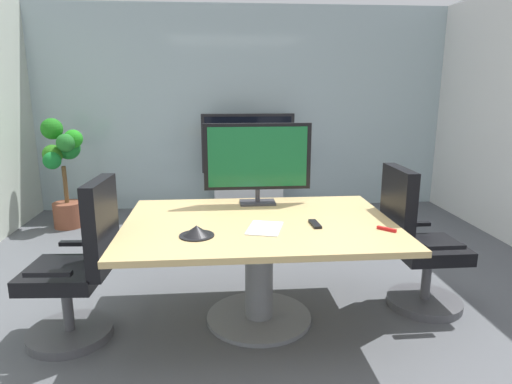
{
  "coord_description": "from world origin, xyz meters",
  "views": [
    {
      "loc": [
        -0.35,
        -2.93,
        1.67
      ],
      "look_at": [
        -0.07,
        0.27,
        0.9
      ],
      "focal_mm": 31.34,
      "sensor_mm": 36.0,
      "label": 1
    }
  ],
  "objects_px": {
    "wall_display_unit": "(248,180)",
    "conference_phone": "(197,231)",
    "remote_control": "(315,224)",
    "office_chair_right": "(417,250)",
    "tv_monitor": "(258,159)",
    "office_chair_left": "(79,275)",
    "potted_plant": "(63,167)",
    "conference_table": "(259,246)"
  },
  "relations": [
    {
      "from": "wall_display_unit",
      "to": "conference_phone",
      "type": "relative_size",
      "value": 5.95
    },
    {
      "from": "wall_display_unit",
      "to": "remote_control",
      "type": "relative_size",
      "value": 7.71
    },
    {
      "from": "office_chair_right",
      "to": "tv_monitor",
      "type": "xyz_separation_m",
      "value": [
        -1.17,
        0.39,
        0.65
      ]
    },
    {
      "from": "remote_control",
      "to": "wall_display_unit",
      "type": "bearing_deg",
      "value": 91.22
    },
    {
      "from": "wall_display_unit",
      "to": "remote_control",
      "type": "height_order",
      "value": "wall_display_unit"
    },
    {
      "from": "office_chair_left",
      "to": "wall_display_unit",
      "type": "bearing_deg",
      "value": 159.77
    },
    {
      "from": "office_chair_left",
      "to": "tv_monitor",
      "type": "xyz_separation_m",
      "value": [
        1.23,
        0.63,
        0.65
      ]
    },
    {
      "from": "potted_plant",
      "to": "conference_phone",
      "type": "bearing_deg",
      "value": -57.95
    },
    {
      "from": "office_chair_left",
      "to": "potted_plant",
      "type": "relative_size",
      "value": 0.85
    },
    {
      "from": "tv_monitor",
      "to": "remote_control",
      "type": "relative_size",
      "value": 4.94
    },
    {
      "from": "office_chair_right",
      "to": "potted_plant",
      "type": "height_order",
      "value": "potted_plant"
    },
    {
      "from": "conference_table",
      "to": "tv_monitor",
      "type": "xyz_separation_m",
      "value": [
        0.03,
        0.49,
        0.54
      ]
    },
    {
      "from": "potted_plant",
      "to": "conference_phone",
      "type": "relative_size",
      "value": 5.86
    },
    {
      "from": "office_chair_left",
      "to": "conference_table",
      "type": "bearing_deg",
      "value": 100.27
    },
    {
      "from": "office_chair_left",
      "to": "remote_control",
      "type": "height_order",
      "value": "office_chair_left"
    },
    {
      "from": "office_chair_right",
      "to": "potted_plant",
      "type": "xyz_separation_m",
      "value": [
        -3.3,
        2.31,
        0.27
      ]
    },
    {
      "from": "office_chair_right",
      "to": "conference_phone",
      "type": "relative_size",
      "value": 4.95
    },
    {
      "from": "office_chair_right",
      "to": "remote_control",
      "type": "relative_size",
      "value": 6.41
    },
    {
      "from": "conference_table",
      "to": "wall_display_unit",
      "type": "bearing_deg",
      "value": 87.65
    },
    {
      "from": "tv_monitor",
      "to": "conference_table",
      "type": "bearing_deg",
      "value": -93.78
    },
    {
      "from": "potted_plant",
      "to": "remote_control",
      "type": "relative_size",
      "value": 7.58
    },
    {
      "from": "office_chair_left",
      "to": "office_chair_right",
      "type": "xyz_separation_m",
      "value": [
        2.4,
        0.23,
        0.0
      ]
    },
    {
      "from": "tv_monitor",
      "to": "office_chair_right",
      "type": "bearing_deg",
      "value": -18.59
    },
    {
      "from": "office_chair_left",
      "to": "tv_monitor",
      "type": "relative_size",
      "value": 1.3
    },
    {
      "from": "conference_table",
      "to": "tv_monitor",
      "type": "height_order",
      "value": "tv_monitor"
    },
    {
      "from": "potted_plant",
      "to": "remote_control",
      "type": "xyz_separation_m",
      "value": [
        2.46,
        -2.52,
        0.03
      ]
    },
    {
      "from": "potted_plant",
      "to": "conference_phone",
      "type": "xyz_separation_m",
      "value": [
        1.68,
        -2.68,
        0.05
      ]
    },
    {
      "from": "conference_table",
      "to": "office_chair_left",
      "type": "xyz_separation_m",
      "value": [
        -1.2,
        -0.14,
        -0.11
      ]
    },
    {
      "from": "conference_table",
      "to": "wall_display_unit",
      "type": "xyz_separation_m",
      "value": [
        0.12,
        2.84,
        -0.13
      ]
    },
    {
      "from": "potted_plant",
      "to": "remote_control",
      "type": "bearing_deg",
      "value": -45.68
    },
    {
      "from": "conference_table",
      "to": "conference_phone",
      "type": "height_order",
      "value": "conference_phone"
    },
    {
      "from": "office_chair_right",
      "to": "tv_monitor",
      "type": "relative_size",
      "value": 1.3
    },
    {
      "from": "wall_display_unit",
      "to": "potted_plant",
      "type": "height_order",
      "value": "wall_display_unit"
    },
    {
      "from": "wall_display_unit",
      "to": "conference_table",
      "type": "bearing_deg",
      "value": -92.35
    },
    {
      "from": "office_chair_left",
      "to": "tv_monitor",
      "type": "height_order",
      "value": "tv_monitor"
    },
    {
      "from": "potted_plant",
      "to": "office_chair_right",
      "type": "bearing_deg",
      "value": -35.01
    },
    {
      "from": "potted_plant",
      "to": "wall_display_unit",
      "type": "bearing_deg",
      "value": 11.14
    },
    {
      "from": "office_chair_right",
      "to": "conference_phone",
      "type": "xyz_separation_m",
      "value": [
        -1.62,
        -0.37,
        0.32
      ]
    },
    {
      "from": "office_chair_left",
      "to": "potted_plant",
      "type": "xyz_separation_m",
      "value": [
        -0.89,
        2.54,
        0.27
      ]
    },
    {
      "from": "office_chair_left",
      "to": "potted_plant",
      "type": "bearing_deg",
      "value": -156.99
    },
    {
      "from": "wall_display_unit",
      "to": "conference_phone",
      "type": "xyz_separation_m",
      "value": [
        -0.53,
        -3.11,
        0.34
      ]
    },
    {
      "from": "tv_monitor",
      "to": "remote_control",
      "type": "distance_m",
      "value": 0.78
    }
  ]
}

